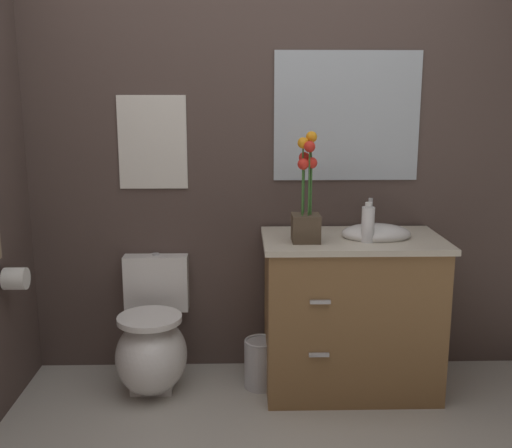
# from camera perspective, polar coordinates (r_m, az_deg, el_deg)

# --- Properties ---
(wall_back) EXTENTS (4.02, 0.05, 2.50)m
(wall_back) POSITION_cam_1_polar(r_m,az_deg,el_deg) (3.41, 3.85, 6.72)
(wall_back) COLOR #4C3D38
(wall_back) RESTS_ON ground_plane
(toilet) EXTENTS (0.38, 0.59, 0.69)m
(toilet) POSITION_cam_1_polar(r_m,az_deg,el_deg) (3.38, -9.72, -11.11)
(toilet) COLOR white
(toilet) RESTS_ON ground_plane
(vanity_cabinet) EXTENTS (0.94, 0.56, 1.02)m
(vanity_cabinet) POSITION_cam_1_polar(r_m,az_deg,el_deg) (3.31, 8.92, -8.14)
(vanity_cabinet) COLOR brown
(vanity_cabinet) RESTS_ON ground_plane
(flower_vase) EXTENTS (0.14, 0.14, 0.55)m
(flower_vase) POSITION_cam_1_polar(r_m,az_deg,el_deg) (3.04, 4.75, 1.65)
(flower_vase) COLOR #4C3D2D
(flower_vase) RESTS_ON vanity_cabinet
(soap_bottle) EXTENTS (0.07, 0.07, 0.20)m
(soap_bottle) POSITION_cam_1_polar(r_m,az_deg,el_deg) (3.09, 10.49, 0.02)
(soap_bottle) COLOR white
(soap_bottle) RESTS_ON vanity_cabinet
(trash_bin) EXTENTS (0.18, 0.18, 0.27)m
(trash_bin) POSITION_cam_1_polar(r_m,az_deg,el_deg) (3.38, 0.46, -12.94)
(trash_bin) COLOR #B7B7BC
(trash_bin) RESTS_ON ground_plane
(wall_poster) EXTENTS (0.37, 0.01, 0.51)m
(wall_poster) POSITION_cam_1_polar(r_m,az_deg,el_deg) (3.39, -9.71, 7.58)
(wall_poster) COLOR silver
(wall_mirror) EXTENTS (0.80, 0.01, 0.70)m
(wall_mirror) POSITION_cam_1_polar(r_m,az_deg,el_deg) (3.40, 8.56, 9.98)
(wall_mirror) COLOR #B2BCC6
(toilet_paper_roll) EXTENTS (0.11, 0.11, 0.11)m
(toilet_paper_roll) POSITION_cam_1_polar(r_m,az_deg,el_deg) (3.21, -21.69, -4.80)
(toilet_paper_roll) COLOR white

